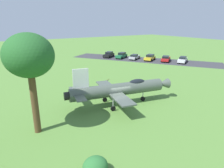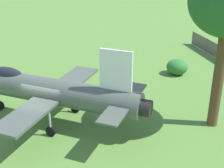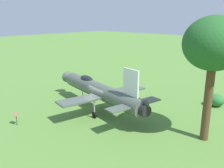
# 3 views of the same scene
# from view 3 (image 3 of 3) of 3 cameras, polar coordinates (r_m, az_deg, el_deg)

# --- Properties ---
(ground_plane) EXTENTS (200.00, 200.00, 0.00)m
(ground_plane) POSITION_cam_3_polar(r_m,az_deg,el_deg) (24.30, -2.69, -6.28)
(ground_plane) COLOR #568438
(display_jet) EXTENTS (9.44, 13.81, 5.02)m
(display_jet) POSITION_cam_3_polar(r_m,az_deg,el_deg) (23.91, -3.24, -1.43)
(display_jet) COLOR #4C564C
(display_jet) RESTS_ON ground_plane
(shade_tree) EXTENTS (4.75, 4.24, 9.20)m
(shade_tree) POSITION_cam_3_polar(r_m,az_deg,el_deg) (18.21, 23.00, 8.46)
(shade_tree) COLOR brown
(shade_tree) RESTS_ON ground_plane
(shrub_by_tree) EXTENTS (1.63, 1.77, 1.29)m
(shrub_by_tree) POSITION_cam_3_polar(r_m,az_deg,el_deg) (27.52, 23.33, -3.51)
(shrub_by_tree) COLOR #2D7033
(shrub_by_tree) RESTS_ON ground_plane
(info_plaque) EXTENTS (0.53, 0.68, 1.14)m
(info_plaque) POSITION_cam_3_polar(r_m,az_deg,el_deg) (22.44, -21.72, -6.99)
(info_plaque) COLOR #333333
(info_plaque) RESTS_ON ground_plane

